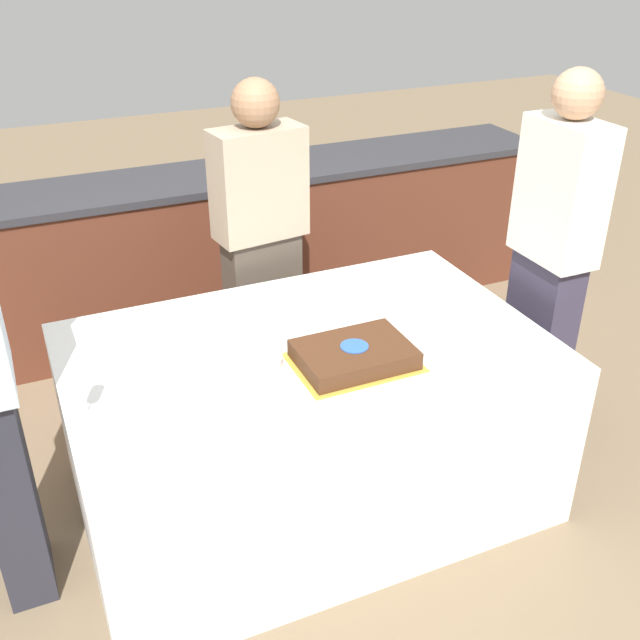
{
  "coord_description": "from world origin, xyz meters",
  "views": [
    {
      "loc": [
        -0.95,
        -2.28,
        2.22
      ],
      "look_at": [
        0.06,
        0.0,
        0.84
      ],
      "focal_mm": 42.0,
      "sensor_mm": 36.0,
      "label": 1
    }
  ],
  "objects": [
    {
      "name": "person_seated_right",
      "position": [
        1.14,
        0.0,
        0.88
      ],
      "size": [
        0.2,
        0.37,
        1.7
      ],
      "rotation": [
        0.0,
        0.0,
        -1.57
      ],
      "color": "#383347",
      "rests_on": "ground_plane"
    },
    {
      "name": "wine_glass",
      "position": [
        -0.84,
        -0.1,
        0.86
      ],
      "size": [
        0.07,
        0.07,
        0.18
      ],
      "color": "white",
      "rests_on": "dining_table"
    },
    {
      "name": "cake",
      "position": [
        0.11,
        -0.19,
        0.78
      ],
      "size": [
        0.45,
        0.33,
        0.07
      ],
      "color": "gold",
      "rests_on": "dining_table"
    },
    {
      "name": "ground_plane",
      "position": [
        0.0,
        0.0,
        0.0
      ],
      "size": [
        14.0,
        14.0,
        0.0
      ],
      "primitive_type": "plane",
      "color": "#7A664C"
    },
    {
      "name": "plate_stack",
      "position": [
        -0.23,
        -0.06,
        0.77
      ],
      "size": [
        0.19,
        0.19,
        0.04
      ],
      "color": "white",
      "rests_on": "dining_table"
    },
    {
      "name": "side_plate_near_cake",
      "position": [
        0.2,
        0.09,
        0.75
      ],
      "size": [
        0.17,
        0.17,
        0.0
      ],
      "color": "white",
      "rests_on": "dining_table"
    },
    {
      "name": "back_counter",
      "position": [
        0.0,
        1.66,
        0.46
      ],
      "size": [
        4.4,
        0.58,
        0.92
      ],
      "color": "#5B2D1E",
      "rests_on": "ground_plane"
    },
    {
      "name": "person_cutting_cake",
      "position": [
        0.11,
        0.81,
        0.83
      ],
      "size": [
        0.44,
        0.25,
        1.59
      ],
      "rotation": [
        0.0,
        0.0,
        -3.01
      ],
      "color": "#4C4238",
      "rests_on": "ground_plane"
    },
    {
      "name": "dining_table",
      "position": [
        0.0,
        0.0,
        0.37
      ],
      "size": [
        1.83,
        1.18,
        0.74
      ],
      "color": "silver",
      "rests_on": "ground_plane"
    }
  ]
}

